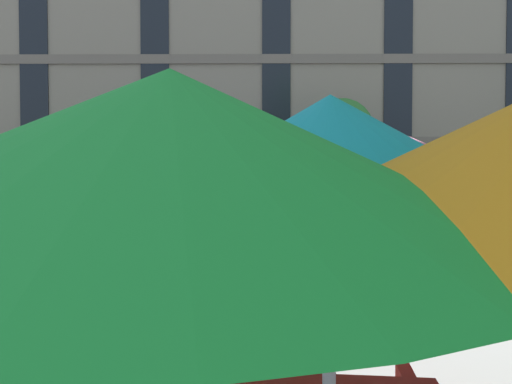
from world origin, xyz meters
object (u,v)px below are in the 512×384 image
pickup_blue (198,204)px  sedan_gray (413,207)px  patio_umbrella (330,163)px  street_tree_middle (341,136)px  street_tree_left (48,155)px  pickup_black (19,204)px

pickup_blue → sedan_gray: bearing=-0.0°
pickup_blue → patio_umbrella: size_ratio=1.26×
pickup_blue → sedan_gray: pickup_blue is taller
street_tree_middle → patio_umbrella: (-2.50, -15.70, -1.33)m
patio_umbrella → pickup_blue: bearing=99.5°
street_tree_middle → street_tree_left: bearing=179.1°
pickup_black → sedan_gray: pickup_black is taller
street_tree_middle → patio_umbrella: street_tree_middle is taller
pickup_black → street_tree_left: bearing=97.9°
pickup_blue → sedan_gray: (6.25, -0.00, -0.08)m
sedan_gray → street_tree_left: bearing=165.1°
sedan_gray → street_tree_middle: bearing=118.6°
sedan_gray → pickup_blue: bearing=180.0°
sedan_gray → street_tree_left: size_ratio=1.22×
street_tree_left → street_tree_middle: 10.27m
pickup_blue → street_tree_middle: (4.61, 3.00, 2.20)m
sedan_gray → street_tree_middle: street_tree_middle is taller
street_tree_left → street_tree_middle: bearing=-0.9°
pickup_black → street_tree_middle: (9.81, 3.00, 2.20)m
pickup_blue → patio_umbrella: 12.90m
pickup_blue → street_tree_left: (-5.63, 3.16, 1.56)m
pickup_blue → street_tree_middle: bearing=33.0°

